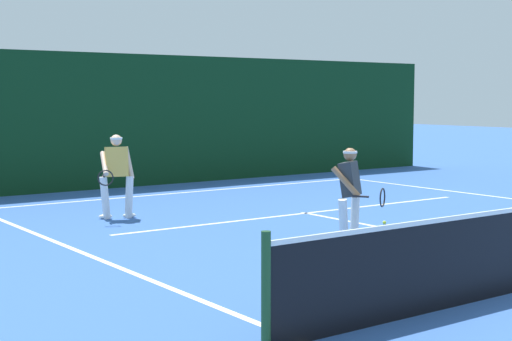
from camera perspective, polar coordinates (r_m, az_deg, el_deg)
name	(u,v)px	position (r m, az deg, el deg)	size (l,w,h in m)	color
court_line_baseline_far	(194,192)	(18.93, -4.60, -1.57)	(10.40, 0.10, 0.01)	white
court_line_service	(306,213)	(15.44, 3.71, -3.15)	(8.48, 0.10, 0.01)	white
court_line_centre	(424,235)	(13.25, 12.25, -4.70)	(0.10, 6.40, 0.01)	white
player_near	(350,192)	(12.16, 6.96, -1.58)	(0.83, 1.01, 1.52)	silver
player_far	(116,173)	(14.89, -10.24, -0.15)	(0.95, 0.88, 1.60)	silver
tennis_ball	(384,222)	(14.28, 9.44, -3.79)	(0.07, 0.07, 0.07)	#D1E033
back_fence_windscreen	(156,120)	(20.44, -7.40, 3.70)	(19.42, 0.12, 3.40)	black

